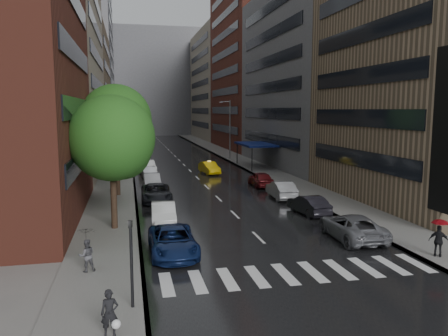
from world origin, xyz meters
The scene contains 21 objects.
ground centered at (0.00, 0.00, 0.00)m, with size 220.00×220.00×0.00m, color gray.
road centered at (0.00, 50.00, 0.01)m, with size 14.00×140.00×0.01m, color black.
sidewalk_left centered at (-9.00, 50.00, 0.07)m, with size 4.00×140.00×0.15m, color gray.
sidewalk_right centered at (9.00, 50.00, 0.07)m, with size 4.00×140.00×0.15m, color gray.
crosswalk centered at (0.20, -2.00, 0.01)m, with size 13.15×2.80×0.01m.
buildings_left centered at (-15.00, 58.79, 15.99)m, with size 8.00×108.00×38.00m.
buildings_right centered at (15.00, 56.70, 15.03)m, with size 8.05×109.10×36.00m.
building_far centered at (0.00, 118.00, 16.00)m, with size 40.00×14.00×32.00m, color slate.
tree_near centered at (-8.60, 7.60, 5.94)m, with size 5.45×5.45×8.69m.
tree_mid centered at (-8.60, 18.89, 6.82)m, with size 6.25×6.25×9.97m.
tree_far centered at (-8.60, 33.50, 6.29)m, with size 5.77×5.77×9.19m.
taxi centered at (1.94, 30.92, 0.72)m, with size 1.53×4.40×1.45m, color #DEB10B.
parked_cars_left centered at (-5.40, 18.98, 0.74)m, with size 2.56×43.98×1.59m.
parked_cars_right centered at (5.40, 10.53, 0.76)m, with size 2.77×23.57×1.55m.
ped_bag_walker centered at (-8.35, -6.39, 0.93)m, with size 0.66×0.46×1.62m.
ped_black_umbrella centered at (-9.65, -0.02, 1.40)m, with size 0.96×0.98×2.09m.
ped_red_umbrella centered at (8.01, -1.73, 1.33)m, with size 1.00×0.94×2.01m.
traffic_light centered at (-7.60, -4.30, 2.23)m, with size 0.18×0.15×3.45m.
street_lamp_left centered at (-7.72, 30.00, 4.89)m, with size 1.74×0.22×9.00m.
street_lamp_right centered at (7.72, 45.00, 4.89)m, with size 1.74×0.22×9.00m.
awning centered at (8.98, 35.00, 3.13)m, with size 4.00×8.00×3.12m.
Camera 1 is at (-7.59, -20.72, 7.74)m, focal length 35.00 mm.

